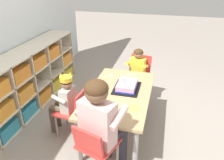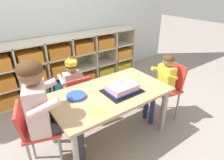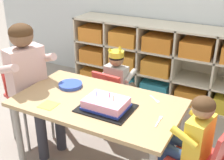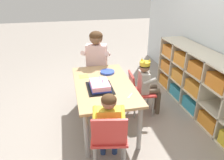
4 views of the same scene
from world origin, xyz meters
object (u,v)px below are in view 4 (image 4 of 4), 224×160
child_with_crown (147,81)px  classroom_chair_adult_side (98,71)px  activity_table (104,89)px  paper_plate_stack (107,72)px  fork_by_napkin (130,96)px  classroom_chair_blue (138,91)px  adult_helper_seated (96,60)px  fork_at_table_front_edge (108,105)px  guest_at_table_side (109,121)px  classroom_chair_guest_side (109,138)px  birthday_cake_on_tray (100,86)px

child_with_crown → classroom_chair_adult_side: bearing=47.4°
activity_table → paper_plate_stack: paper_plate_stack is taller
classroom_chair_adult_side → fork_by_napkin: (1.11, 0.18, 0.14)m
classroom_chair_blue → adult_helper_seated: bearing=49.2°
classroom_chair_blue → fork_at_table_front_edge: 0.87m
guest_at_table_side → classroom_chair_blue: bearing=-114.2°
activity_table → guest_at_table_side: bearing=-6.8°
child_with_crown → fork_by_napkin: bearing=146.1°
classroom_chair_guest_side → fork_by_napkin: (-0.45, 0.32, 0.15)m
child_with_crown → classroom_chair_guest_side: 1.19m
adult_helper_seated → classroom_chair_guest_side: adult_helper_seated is taller
classroom_chair_adult_side → fork_at_table_front_edge: (1.24, -0.08, 0.14)m
activity_table → fork_at_table_front_edge: bearing=-4.9°
birthday_cake_on_tray → activity_table: bearing=148.9°
activity_table → classroom_chair_guest_side: size_ratio=1.72×
guest_at_table_side → paper_plate_stack: guest_at_table_side is taller
adult_helper_seated → guest_at_table_side: adult_helper_seated is taller
paper_plate_stack → fork_at_table_front_edge: 0.82m
classroom_chair_adult_side → classroom_chair_guest_side: (1.56, -0.14, -0.01)m
classroom_chair_blue → guest_at_table_side: (0.85, -0.59, 0.19)m
fork_at_table_front_edge → classroom_chair_adult_side: bearing=-97.2°
activity_table → guest_at_table_side: 0.72m
birthday_cake_on_tray → fork_by_napkin: (0.26, 0.29, -0.03)m
classroom_chair_adult_side → fork_at_table_front_edge: classroom_chair_adult_side is taller
birthday_cake_on_tray → classroom_chair_guest_side: bearing=-3.1°
activity_table → classroom_chair_guest_side: (0.81, -0.10, -0.08)m
classroom_chair_guest_side → paper_plate_stack: classroom_chair_guest_side is taller
paper_plate_stack → fork_at_table_front_edge: (0.81, -0.15, -0.01)m
child_with_crown → fork_at_table_front_edge: (0.62, -0.66, 0.09)m
guest_at_table_side → child_with_crown: bearing=-119.1°
guest_at_table_side → birthday_cake_on_tray: bearing=-81.3°
fork_at_table_front_edge → classroom_chair_blue: bearing=-134.3°
classroom_chair_guest_side → fork_at_table_front_edge: size_ratio=5.03×
classroom_chair_guest_side → activity_table: bearing=-86.8°
classroom_chair_adult_side → guest_at_table_side: (1.46, -0.13, 0.10)m
classroom_chair_blue → classroom_chair_guest_side: classroom_chair_guest_side is taller
child_with_crown → paper_plate_stack: 0.54m
classroom_chair_adult_side → paper_plate_stack: bearing=-63.5°
guest_at_table_side → fork_at_table_front_edge: 0.23m
child_with_crown → birthday_cake_on_tray: size_ratio=2.15×
classroom_chair_guest_side → birthday_cake_on_tray: classroom_chair_guest_side is taller
fork_at_table_front_edge → activity_table: bearing=-98.2°
activity_table → classroom_chair_adult_side: (-0.75, 0.04, -0.07)m
classroom_chair_guest_side → adult_helper_seated: bearing=-83.9°
adult_helper_seated → fork_at_table_front_edge: bearing=-75.4°
adult_helper_seated → fork_at_table_front_edge: adult_helper_seated is taller
classroom_chair_guest_side → guest_at_table_side: bearing=-90.0°
birthday_cake_on_tray → paper_plate_stack: bearing=157.5°
activity_table → fork_by_napkin: (0.36, 0.22, 0.07)m
child_with_crown → fork_by_napkin: size_ratio=7.65×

